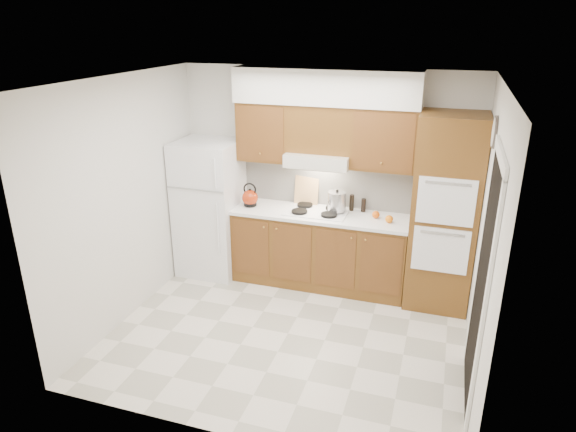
# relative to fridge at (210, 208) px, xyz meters

# --- Properties ---
(floor) EXTENTS (3.60, 3.60, 0.00)m
(floor) POSITION_rel_fridge_xyz_m (1.41, -1.14, -0.86)
(floor) COLOR beige
(floor) RESTS_ON ground
(ceiling) EXTENTS (3.60, 3.60, 0.00)m
(ceiling) POSITION_rel_fridge_xyz_m (1.41, -1.14, 1.74)
(ceiling) COLOR white
(ceiling) RESTS_ON wall_back
(wall_back) EXTENTS (3.60, 0.02, 2.60)m
(wall_back) POSITION_rel_fridge_xyz_m (1.41, 0.36, 0.44)
(wall_back) COLOR silver
(wall_back) RESTS_ON floor
(wall_left) EXTENTS (0.02, 3.00, 2.60)m
(wall_left) POSITION_rel_fridge_xyz_m (-0.40, -1.14, 0.44)
(wall_left) COLOR silver
(wall_left) RESTS_ON floor
(wall_right) EXTENTS (0.02, 3.00, 2.60)m
(wall_right) POSITION_rel_fridge_xyz_m (3.21, -1.14, 0.44)
(wall_right) COLOR silver
(wall_right) RESTS_ON floor
(fridge) EXTENTS (0.75, 0.72, 1.72)m
(fridge) POSITION_rel_fridge_xyz_m (0.00, 0.00, 0.00)
(fridge) COLOR white
(fridge) RESTS_ON floor
(base_cabinets) EXTENTS (2.11, 0.60, 0.90)m
(base_cabinets) POSITION_rel_fridge_xyz_m (1.43, 0.06, -0.41)
(base_cabinets) COLOR brown
(base_cabinets) RESTS_ON floor
(countertop) EXTENTS (2.13, 0.62, 0.04)m
(countertop) POSITION_rel_fridge_xyz_m (1.43, 0.05, 0.06)
(countertop) COLOR white
(countertop) RESTS_ON base_cabinets
(backsplash) EXTENTS (2.11, 0.03, 0.56)m
(backsplash) POSITION_rel_fridge_xyz_m (1.43, 0.34, 0.36)
(backsplash) COLOR white
(backsplash) RESTS_ON countertop
(oven_cabinet) EXTENTS (0.70, 0.65, 2.20)m
(oven_cabinet) POSITION_rel_fridge_xyz_m (2.85, 0.03, 0.24)
(oven_cabinet) COLOR brown
(oven_cabinet) RESTS_ON floor
(upper_cab_left) EXTENTS (0.63, 0.33, 0.70)m
(upper_cab_left) POSITION_rel_fridge_xyz_m (0.69, 0.19, 0.99)
(upper_cab_left) COLOR brown
(upper_cab_left) RESTS_ON wall_back
(upper_cab_right) EXTENTS (0.73, 0.33, 0.70)m
(upper_cab_right) POSITION_rel_fridge_xyz_m (2.12, 0.19, 0.99)
(upper_cab_right) COLOR brown
(upper_cab_right) RESTS_ON wall_back
(range_hood) EXTENTS (0.75, 0.45, 0.15)m
(range_hood) POSITION_rel_fridge_xyz_m (1.38, 0.13, 0.71)
(range_hood) COLOR silver
(range_hood) RESTS_ON wall_back
(upper_cab_over_hood) EXTENTS (0.75, 0.33, 0.55)m
(upper_cab_over_hood) POSITION_rel_fridge_xyz_m (1.38, 0.19, 1.06)
(upper_cab_over_hood) COLOR brown
(upper_cab_over_hood) RESTS_ON range_hood
(soffit) EXTENTS (2.13, 0.36, 0.40)m
(soffit) POSITION_rel_fridge_xyz_m (1.43, 0.18, 1.54)
(soffit) COLOR silver
(soffit) RESTS_ON wall_back
(cooktop) EXTENTS (0.74, 0.50, 0.01)m
(cooktop) POSITION_rel_fridge_xyz_m (1.38, 0.07, 0.09)
(cooktop) COLOR white
(cooktop) RESTS_ON countertop
(doorway) EXTENTS (0.02, 0.90, 2.10)m
(doorway) POSITION_rel_fridge_xyz_m (3.19, -1.49, 0.19)
(doorway) COLOR black
(doorway) RESTS_ON floor
(wall_clock) EXTENTS (0.02, 0.30, 0.30)m
(wall_clock) POSITION_rel_fridge_xyz_m (3.19, -0.59, 1.29)
(wall_clock) COLOR #3F3833
(wall_clock) RESTS_ON wall_right
(kettle) EXTENTS (0.20, 0.20, 0.20)m
(kettle) POSITION_rel_fridge_xyz_m (0.54, 0.02, 0.19)
(kettle) COLOR #9B270B
(kettle) RESTS_ON countertop
(cutting_board) EXTENTS (0.30, 0.11, 0.39)m
(cutting_board) POSITION_rel_fridge_xyz_m (1.19, 0.31, 0.28)
(cutting_board) COLOR tan
(cutting_board) RESTS_ON countertop
(stock_pot) EXTENTS (0.27, 0.27, 0.22)m
(stock_pot) POSITION_rel_fridge_xyz_m (1.61, 0.11, 0.22)
(stock_pot) COLOR #B3B3B8
(stock_pot) RESTS_ON cooktop
(condiment_a) EXTENTS (0.06, 0.06, 0.20)m
(condiment_a) POSITION_rel_fridge_xyz_m (1.77, 0.25, 0.18)
(condiment_a) COLOR black
(condiment_a) RESTS_ON countertop
(condiment_b) EXTENTS (0.06, 0.06, 0.18)m
(condiment_b) POSITION_rel_fridge_xyz_m (1.77, 0.25, 0.17)
(condiment_b) COLOR black
(condiment_b) RESTS_ON countertop
(condiment_c) EXTENTS (0.06, 0.06, 0.16)m
(condiment_c) POSITION_rel_fridge_xyz_m (1.91, 0.25, 0.16)
(condiment_c) COLOR black
(condiment_c) RESTS_ON countertop
(orange_near) EXTENTS (0.11, 0.11, 0.09)m
(orange_near) POSITION_rel_fridge_xyz_m (2.25, -0.02, 0.12)
(orange_near) COLOR orange
(orange_near) RESTS_ON countertop
(orange_far) EXTENTS (0.11, 0.11, 0.09)m
(orange_far) POSITION_rel_fridge_xyz_m (2.09, 0.08, 0.12)
(orange_far) COLOR #E1550B
(orange_far) RESTS_ON countertop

